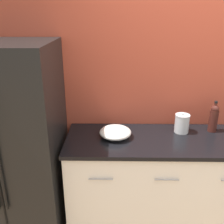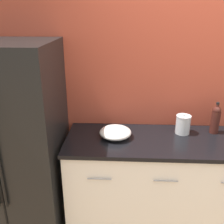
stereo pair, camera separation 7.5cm
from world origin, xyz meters
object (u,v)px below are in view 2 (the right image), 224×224
Objects in this scene: mixing_bowl at (115,132)px; steel_canister at (183,124)px; wine_bottle at (215,119)px; refrigerator at (15,142)px.

steel_canister is at bearing 10.57° from mixing_bowl.
wine_bottle is at bearing 4.72° from steel_canister.
wine_bottle is 1.57× the size of steel_canister.
wine_bottle is 0.30m from steel_canister.
steel_canister is at bearing 6.70° from refrigerator.
wine_bottle reaches higher than steel_canister.
refrigerator reaches higher than mixing_bowl.
refrigerator is 0.92m from mixing_bowl.
steel_canister is 0.67× the size of mixing_bowl.
wine_bottle is at bearing 6.38° from refrigerator.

